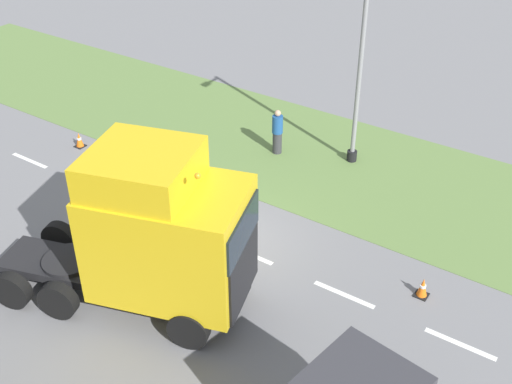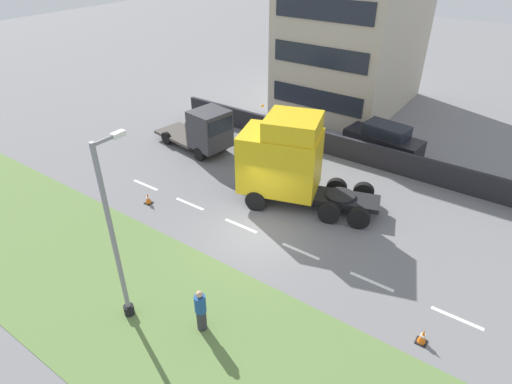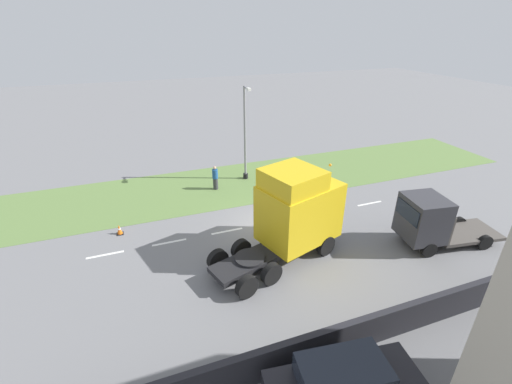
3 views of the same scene
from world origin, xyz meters
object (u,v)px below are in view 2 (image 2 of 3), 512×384
object	(u,v)px
pedestrian	(201,311)
lorry_cab	(286,161)
flatbed_truck	(205,131)
parked_car	(384,140)
traffic_cone_lead	(423,336)
lamp_post	(117,246)
traffic_cone_trailing	(148,198)

from	to	relation	value
pedestrian	lorry_cab	bearing A→B (deg)	12.86
lorry_cab	pedestrian	distance (m)	8.83
flatbed_truck	parked_car	distance (m)	10.65
flatbed_truck	pedestrian	size ratio (longest dim) A/B	3.26
pedestrian	traffic_cone_lead	bearing A→B (deg)	-59.60
lamp_post	flatbed_truck	bearing A→B (deg)	28.40
pedestrian	traffic_cone_trailing	distance (m)	8.62
lamp_post	traffic_cone_lead	bearing A→B (deg)	-62.29
flatbed_truck	pedestrian	xyz separation A→B (m)	(-10.35, -8.67, -0.63)
parked_car	lamp_post	bearing A→B (deg)	178.18
lorry_cab	flatbed_truck	bearing A→B (deg)	56.99
traffic_cone_lead	flatbed_truck	bearing A→B (deg)	66.35
lorry_cab	traffic_cone_lead	world-z (taller)	lorry_cab
lorry_cab	traffic_cone_lead	xyz separation A→B (m)	(-4.74, -8.34, -2.01)
lorry_cab	lamp_post	xyz separation A→B (m)	(-9.44, 0.62, 0.79)
flatbed_truck	lamp_post	world-z (taller)	lamp_post
lorry_cab	pedestrian	xyz separation A→B (m)	(-8.50, -1.94, -1.44)
pedestrian	traffic_cone_trailing	size ratio (longest dim) A/B	2.98
lorry_cab	pedestrian	world-z (taller)	lorry_cab
lamp_post	pedestrian	xyz separation A→B (m)	(0.95, -2.56, -2.24)
lorry_cab	parked_car	xyz separation A→B (m)	(7.75, -2.13, -1.33)
lamp_post	traffic_cone_trailing	bearing A→B (deg)	42.21
parked_car	flatbed_truck	bearing A→B (deg)	130.88
pedestrian	traffic_cone_trailing	bearing A→B (deg)	59.30
traffic_cone_trailing	flatbed_truck	bearing A→B (deg)	12.01
lorry_cab	flatbed_truck	world-z (taller)	lorry_cab
lamp_post	traffic_cone_lead	distance (m)	10.50
lamp_post	traffic_cone_lead	size ratio (longest dim) A/B	11.70
flatbed_truck	parked_car	xyz separation A→B (m)	(5.89, -8.86, -0.51)
traffic_cone_lead	lamp_post	bearing A→B (deg)	117.71
pedestrian	flatbed_truck	bearing A→B (deg)	39.93
lorry_cab	traffic_cone_lead	size ratio (longest dim) A/B	12.18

